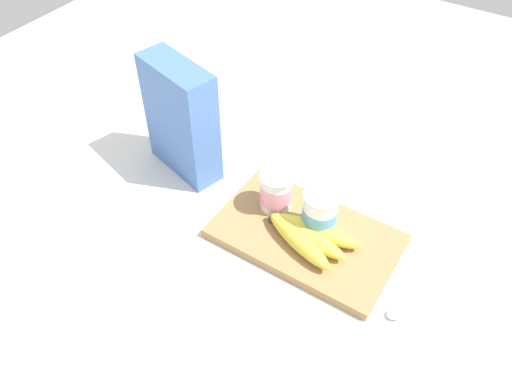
{
  "coord_description": "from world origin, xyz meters",
  "views": [
    {
      "loc": [
        0.27,
        -0.6,
        0.8
      ],
      "look_at": [
        -0.12,
        0.0,
        0.07
      ],
      "focal_mm": 35.83,
      "sensor_mm": 36.0,
      "label": 1
    }
  ],
  "objects_px": {
    "cutting_board": "(306,236)",
    "banana_bunch": "(307,235)",
    "yogurt_cup_back": "(320,213)",
    "cereal_box": "(181,119)",
    "yogurt_cup_front": "(276,191)",
    "spoon": "(408,308)"
  },
  "relations": [
    {
      "from": "cutting_board",
      "to": "yogurt_cup_back",
      "type": "distance_m",
      "value": 0.06
    },
    {
      "from": "cereal_box",
      "to": "yogurt_cup_front",
      "type": "distance_m",
      "value": 0.26
    },
    {
      "from": "cereal_box",
      "to": "banana_bunch",
      "type": "distance_m",
      "value": 0.37
    },
    {
      "from": "banana_bunch",
      "to": "cutting_board",
      "type": "bearing_deg",
      "value": 120.13
    },
    {
      "from": "cereal_box",
      "to": "spoon",
      "type": "relative_size",
      "value": 2.19
    },
    {
      "from": "yogurt_cup_back",
      "to": "banana_bunch",
      "type": "height_order",
      "value": "yogurt_cup_back"
    },
    {
      "from": "cereal_box",
      "to": "spoon",
      "type": "distance_m",
      "value": 0.59
    },
    {
      "from": "cereal_box",
      "to": "yogurt_cup_back",
      "type": "height_order",
      "value": "cereal_box"
    },
    {
      "from": "cereal_box",
      "to": "yogurt_cup_front",
      "type": "relative_size",
      "value": 3.01
    },
    {
      "from": "cutting_board",
      "to": "yogurt_cup_front",
      "type": "xyz_separation_m",
      "value": [
        -0.09,
        0.03,
        0.05
      ]
    },
    {
      "from": "banana_bunch",
      "to": "spoon",
      "type": "distance_m",
      "value": 0.23
    },
    {
      "from": "cereal_box",
      "to": "yogurt_cup_back",
      "type": "xyz_separation_m",
      "value": [
        0.35,
        -0.03,
        -0.06
      ]
    },
    {
      "from": "cutting_board",
      "to": "banana_bunch",
      "type": "height_order",
      "value": "banana_bunch"
    },
    {
      "from": "spoon",
      "to": "yogurt_cup_back",
      "type": "bearing_deg",
      "value": 163.52
    },
    {
      "from": "yogurt_cup_back",
      "to": "cereal_box",
      "type": "bearing_deg",
      "value": 175.94
    },
    {
      "from": "cereal_box",
      "to": "spoon",
      "type": "xyz_separation_m",
      "value": [
        0.57,
        -0.09,
        -0.13
      ]
    },
    {
      "from": "yogurt_cup_front",
      "to": "yogurt_cup_back",
      "type": "distance_m",
      "value": 0.1
    },
    {
      "from": "yogurt_cup_front",
      "to": "banana_bunch",
      "type": "xyz_separation_m",
      "value": [
        0.1,
        -0.05,
        -0.03
      ]
    },
    {
      "from": "yogurt_cup_front",
      "to": "yogurt_cup_back",
      "type": "bearing_deg",
      "value": -4.54
    },
    {
      "from": "banana_bunch",
      "to": "cereal_box",
      "type": "bearing_deg",
      "value": 169.39
    },
    {
      "from": "cutting_board",
      "to": "spoon",
      "type": "bearing_deg",
      "value": -10.65
    },
    {
      "from": "yogurt_cup_front",
      "to": "spoon",
      "type": "relative_size",
      "value": 0.73
    }
  ]
}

